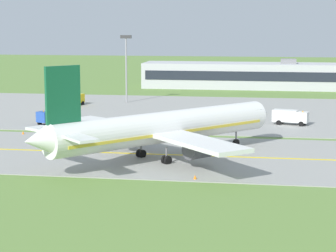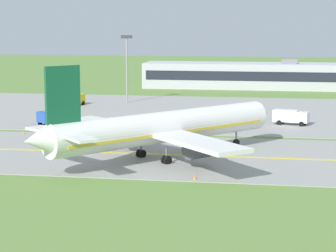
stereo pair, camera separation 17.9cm
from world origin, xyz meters
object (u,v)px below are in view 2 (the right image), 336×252
service_truck_fuel (290,116)px  apron_light_mast (127,60)px  service_truck_pushback (74,99)px  service_truck_catering (52,115)px  airplane_lead (163,128)px

service_truck_fuel → apron_light_mast: bearing=143.3°
service_truck_pushback → apron_light_mast: bearing=37.1°
service_truck_fuel → service_truck_pushback: bearing=157.5°
service_truck_catering → service_truck_pushback: bearing=98.8°
airplane_lead → service_truck_catering: bearing=132.6°
service_truck_catering → apron_light_mast: (6.17, 30.97, 7.79)m
airplane_lead → service_truck_pushback: size_ratio=5.14×
service_truck_fuel → service_truck_catering: service_truck_catering is taller
apron_light_mast → service_truck_fuel: bearing=-36.7°
service_truck_fuel → service_truck_pushback: (-44.40, 18.35, 0.00)m
service_truck_fuel → service_truck_catering: 41.09m
service_truck_catering → apron_light_mast: bearing=78.7°
service_truck_fuel → airplane_lead: bearing=-118.4°
service_truck_catering → service_truck_fuel: bearing=7.3°
service_truck_fuel → apron_light_mast: 43.83m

